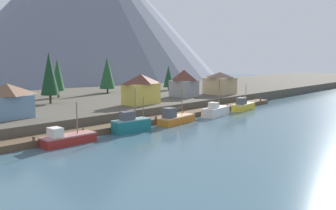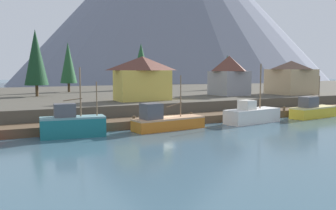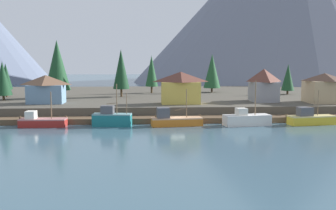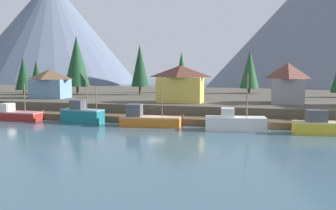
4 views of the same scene
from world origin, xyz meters
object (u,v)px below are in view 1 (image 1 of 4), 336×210
object	(u,v)px
fishing_boat_red	(67,138)
house_tan	(220,83)
fishing_boat_orange	(175,118)
conifer_back_right	(107,73)
house_grey	(184,83)
house_blue	(8,101)
fishing_boat_teal	(131,124)
fishing_boat_yellow	(243,106)
conifer_near_right	(169,76)
fishing_boat_white	(216,111)
conifer_mid_left	(58,74)
conifer_centre	(49,73)
house_yellow	(141,89)

from	to	relation	value
fishing_boat_red	house_tan	xyz separation A→B (m)	(55.39, 12.02, 4.76)
fishing_boat_orange	house_tan	xyz separation A→B (m)	(32.38, 12.45, 4.62)
fishing_boat_red	conifer_back_right	distance (m)	52.88
house_grey	house_blue	distance (m)	45.94
fishing_boat_teal	house_blue	xyz separation A→B (m)	(-14.58, 14.00, 4.15)
fishing_boat_yellow	conifer_near_right	xyz separation A→B (m)	(7.11, 31.41, 5.82)
house_grey	conifer_back_right	distance (m)	24.26
fishing_boat_red	house_blue	bearing A→B (deg)	101.22
fishing_boat_white	house_grey	bearing A→B (deg)	54.80
conifer_back_right	fishing_boat_teal	bearing A→B (deg)	-122.14
fishing_boat_red	fishing_boat_white	size ratio (longest dim) A/B	0.93
house_grey	house_blue	size ratio (longest dim) A/B	0.93
fishing_boat_red	fishing_boat_orange	bearing A→B (deg)	-0.09
conifer_mid_left	conifer_centre	distance (m)	12.28
house_yellow	conifer_centre	distance (m)	20.50
house_tan	conifer_near_right	world-z (taller)	conifer_near_right
fishing_boat_yellow	house_blue	distance (m)	52.10
fishing_boat_orange	fishing_boat_red	bearing A→B (deg)	172.84
house_blue	house_grey	bearing A→B (deg)	1.38
fishing_boat_orange	house_blue	size ratio (longest dim) A/B	1.20
house_tan	house_yellow	bearing A→B (deg)	-179.19
fishing_boat_teal	conifer_centre	world-z (taller)	conifer_centre
fishing_boat_red	fishing_boat_orange	world-z (taller)	fishing_boat_orange
house_tan	conifer_centre	world-z (taller)	conifer_centre
house_grey	fishing_boat_orange	bearing A→B (deg)	-142.88
fishing_boat_orange	fishing_boat_white	bearing A→B (deg)	-7.13
conifer_mid_left	conifer_back_right	size ratio (longest dim) A/B	0.97
fishing_boat_teal	fishing_boat_yellow	xyz separation A→B (m)	(35.29, -0.40, -0.26)
fishing_boat_yellow	house_grey	bearing A→B (deg)	96.33
fishing_boat_yellow	conifer_near_right	world-z (taller)	conifer_near_right
fishing_boat_white	fishing_boat_yellow	world-z (taller)	fishing_boat_white
fishing_boat_orange	conifer_near_right	distance (m)	44.80
house_yellow	house_grey	bearing A→B (deg)	10.61
fishing_boat_red	fishing_boat_yellow	world-z (taller)	fishing_boat_yellow
house_grey	house_blue	xyz separation A→B (m)	(-45.92, -1.10, -0.60)
conifer_mid_left	conifer_centre	world-z (taller)	conifer_centre
fishing_boat_yellow	conifer_back_right	distance (m)	40.78
fishing_boat_yellow	conifer_back_right	world-z (taller)	conifer_back_right
fishing_boat_teal	house_grey	size ratio (longest dim) A/B	1.05
conifer_near_right	conifer_centre	xyz separation A→B (m)	(-42.33, -3.83, 2.25)
fishing_boat_yellow	house_blue	world-z (taller)	house_blue
fishing_boat_red	fishing_boat_orange	distance (m)	23.01
fishing_boat_teal	house_blue	size ratio (longest dim) A/B	0.97
conifer_mid_left	conifer_centre	xyz separation A→B (m)	(-7.45, -9.73, 0.76)
fishing_boat_orange	conifer_mid_left	bearing A→B (deg)	89.15
conifer_back_right	house_tan	bearing A→B (deg)	-53.30
fishing_boat_teal	house_yellow	world-z (taller)	house_yellow
fishing_boat_teal	house_grey	bearing A→B (deg)	32.04
fishing_boat_red	conifer_centre	bearing A→B (deg)	66.84
conifer_centre	fishing_boat_red	bearing A→B (deg)	-114.15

